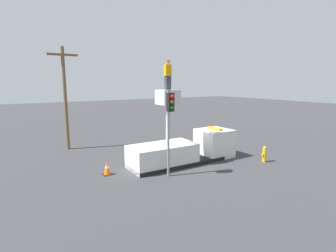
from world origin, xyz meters
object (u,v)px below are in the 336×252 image
(bucket_truck, at_px, (184,149))
(traffic_light_pole, at_px, (170,116))
(worker, at_px, (168,75))
(fire_hydrant, at_px, (264,154))
(utility_pole, at_px, (65,95))
(traffic_cone_rear, at_px, (107,168))

(bucket_truck, xyz_separation_m, traffic_light_pole, (-2.24, -1.80, 2.54))
(worker, relative_size, traffic_light_pole, 0.36)
(fire_hydrant, height_order, utility_pole, utility_pole)
(traffic_cone_rear, height_order, utility_pole, utility_pole)
(traffic_cone_rear, bearing_deg, bucket_truck, -4.82)
(bucket_truck, distance_m, traffic_light_pole, 3.83)
(worker, bearing_deg, utility_pole, 120.37)
(bucket_truck, xyz_separation_m, fire_hydrant, (4.59, -2.80, -0.38))
(traffic_cone_rear, bearing_deg, fire_hydrant, -18.43)
(worker, xyz_separation_m, fire_hydrant, (5.84, -2.80, -5.15))
(fire_hydrant, bearing_deg, traffic_light_pole, 171.71)
(worker, distance_m, traffic_cone_rear, 6.57)
(bucket_truck, distance_m, fire_hydrant, 5.39)
(bucket_truck, relative_size, worker, 4.30)
(traffic_light_pole, distance_m, traffic_cone_rear, 4.75)
(fire_hydrant, distance_m, traffic_cone_rear, 10.20)
(fire_hydrant, bearing_deg, traffic_cone_rear, 161.57)
(traffic_cone_rear, relative_size, utility_pole, 0.10)
(worker, height_order, fire_hydrant, worker)
(traffic_light_pole, xyz_separation_m, utility_pole, (-3.52, 9.50, 0.82))
(bucket_truck, relative_size, fire_hydrant, 6.98)
(traffic_light_pole, bearing_deg, worker, 61.11)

